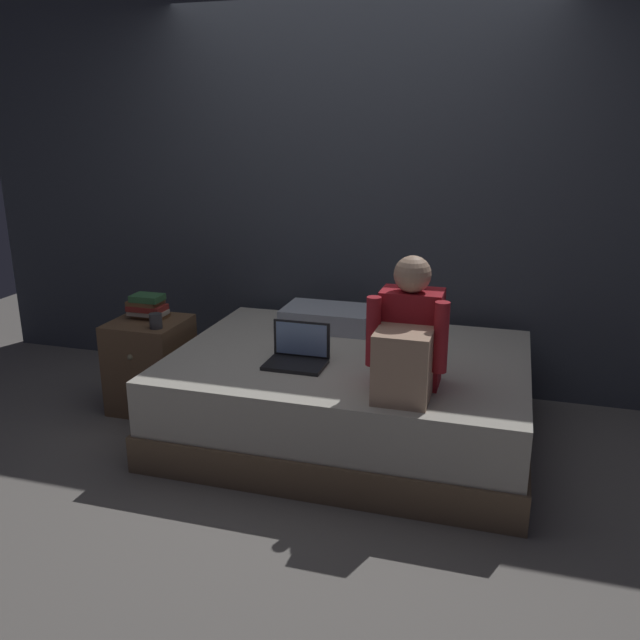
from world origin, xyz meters
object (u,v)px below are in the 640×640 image
nightstand (151,364)px  bed (349,396)px  pillow (328,318)px  book_stack (148,306)px  mug (156,321)px  laptop (298,354)px  person_sitting (408,341)px

nightstand → bed: bearing=-1.2°
nightstand → pillow: (1.05, 0.42, 0.28)m
book_stack → nightstand: bearing=-65.2°
book_stack → mug: 0.24m
bed → nightstand: 1.30m
bed → pillow: size_ratio=3.57×
nightstand → laptop: size_ratio=1.81×
nightstand → pillow: size_ratio=1.03×
nightstand → book_stack: book_stack is taller
laptop → mug: laptop is taller
person_sitting → laptop: size_ratio=2.05×
book_stack → laptop: bearing=-15.9°
bed → pillow: 0.61m
nightstand → laptop: laptop is taller
bed → mug: (-1.17, -0.09, 0.38)m
bed → laptop: size_ratio=6.25×
bed → book_stack: size_ratio=8.51×
pillow → person_sitting: bearing=-53.4°
bed → mug: 1.23m
person_sitting → nightstand: bearing=165.3°
pillow → laptop: bearing=-88.3°
bed → laptop: laptop is taller
mug → laptop: bearing=-8.2°
bed → nightstand: size_ratio=3.46×
laptop → pillow: laptop is taller
nightstand → laptop: bearing=-13.5°
mug → person_sitting: bearing=-11.7°
nightstand → pillow: pillow is taller
pillow → book_stack: (-1.07, -0.37, 0.09)m
nightstand → person_sitting: (1.69, -0.44, 0.46)m
bed → pillow: pillow is taller
laptop → person_sitting: bearing=-16.7°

